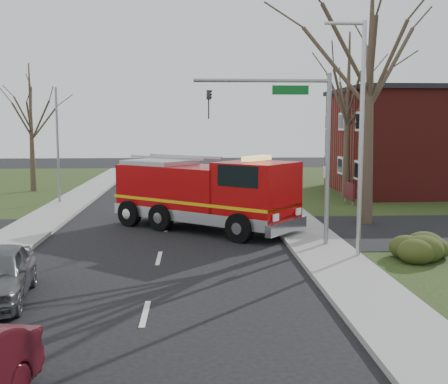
{
  "coord_description": "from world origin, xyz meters",
  "views": [
    {
      "loc": [
        1.26,
        -20.05,
        4.89
      ],
      "look_at": [
        2.56,
        3.44,
        2.0
      ],
      "focal_mm": 45.0,
      "sensor_mm": 36.0,
      "label": 1
    }
  ],
  "objects": [
    {
      "name": "streetlight_pole",
      "position": [
        7.14,
        -0.5,
        4.55
      ],
      "size": [
        1.48,
        0.16,
        8.4
      ],
      "color": "#B7BABF",
      "rests_on": "ground"
    },
    {
      "name": "ground",
      "position": [
        0.0,
        0.0,
        0.0
      ],
      "size": [
        120.0,
        120.0,
        0.0
      ],
      "primitive_type": "plane",
      "color": "black",
      "rests_on": "ground"
    },
    {
      "name": "bare_tree_left",
      "position": [
        -10.0,
        20.0,
        5.56
      ],
      "size": [
        4.5,
        4.5,
        9.0
      ],
      "color": "#382C21",
      "rests_on": "ground"
    },
    {
      "name": "health_center_sign",
      "position": [
        10.5,
        12.5,
        0.88
      ],
      "size": [
        0.12,
        2.0,
        1.4
      ],
      "color": "#4B1116",
      "rests_on": "ground"
    },
    {
      "name": "bare_tree_far",
      "position": [
        11.0,
        15.0,
        6.49
      ],
      "size": [
        5.25,
        5.25,
        10.5
      ],
      "color": "#382C21",
      "rests_on": "ground"
    },
    {
      "name": "utility_pole_far",
      "position": [
        -6.8,
        14.0,
        3.5
      ],
      "size": [
        0.14,
        0.14,
        7.0
      ],
      "primitive_type": "cylinder",
      "color": "gray",
      "rests_on": "ground"
    },
    {
      "name": "bare_tree_near",
      "position": [
        9.5,
        6.0,
        7.41
      ],
      "size": [
        6.0,
        6.0,
        12.0
      ],
      "color": "#382C21",
      "rests_on": "ground"
    },
    {
      "name": "fire_engine",
      "position": [
        1.86,
        5.5,
        1.59
      ],
      "size": [
        8.61,
        7.77,
        3.51
      ],
      "rotation": [
        0.0,
        0.0,
        0.89
      ],
      "color": "#A80709",
      "rests_on": "ground"
    },
    {
      "name": "traffic_signal_mast",
      "position": [
        5.21,
        1.5,
        4.71
      ],
      "size": [
        5.29,
        0.18,
        6.8
      ],
      "color": "gray",
      "rests_on": "ground"
    },
    {
      "name": "sidewalk_right",
      "position": [
        6.2,
        0.0,
        0.07
      ],
      "size": [
        2.4,
        80.0,
        0.15
      ],
      "primitive_type": "cube",
      "color": "gray",
      "rests_on": "ground"
    },
    {
      "name": "hedge_corner",
      "position": [
        9.0,
        -1.0,
        0.58
      ],
      "size": [
        2.8,
        2.0,
        0.9
      ],
      "primitive_type": "ellipsoid",
      "color": "#343F17",
      "rests_on": "lawn_right"
    }
  ]
}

